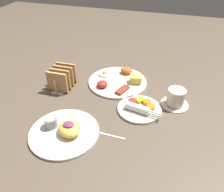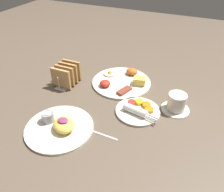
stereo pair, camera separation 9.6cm
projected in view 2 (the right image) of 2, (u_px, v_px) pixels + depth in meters
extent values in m
plane|color=brown|center=(95.00, 103.00, 0.97)|extent=(3.00, 3.00, 0.00)
cylinder|color=silver|center=(121.00, 82.00, 1.09)|extent=(0.29, 0.29, 0.01)
cube|color=#E5C64C|center=(139.00, 81.00, 1.06)|extent=(0.06, 0.05, 0.04)
ellipsoid|color=#C66023|center=(132.00, 72.00, 1.14)|extent=(0.06, 0.05, 0.03)
cylinder|color=#F4EACC|center=(110.00, 74.00, 1.14)|extent=(0.06, 0.06, 0.01)
sphere|color=yellow|center=(110.00, 73.00, 1.14)|extent=(0.02, 0.02, 0.02)
ellipsoid|color=red|center=(105.00, 83.00, 1.05)|extent=(0.05, 0.05, 0.03)
cube|color=brown|center=(124.00, 91.00, 1.01)|extent=(0.06, 0.08, 0.01)
cylinder|color=silver|center=(138.00, 111.00, 0.91)|extent=(0.19, 0.19, 0.01)
cylinder|color=orange|center=(149.00, 110.00, 0.90)|extent=(0.04, 0.04, 0.01)
cylinder|color=orange|center=(146.00, 105.00, 0.93)|extent=(0.04, 0.04, 0.01)
cylinder|color=gold|center=(139.00, 102.00, 0.94)|extent=(0.04, 0.04, 0.01)
cylinder|color=red|center=(132.00, 103.00, 0.94)|extent=(0.04, 0.04, 0.01)
cylinder|color=white|center=(135.00, 110.00, 0.89)|extent=(0.11, 0.05, 0.03)
cube|color=silver|center=(153.00, 116.00, 0.85)|extent=(0.05, 0.02, 0.00)
cube|color=silver|center=(152.00, 118.00, 0.85)|extent=(0.05, 0.02, 0.00)
cylinder|color=silver|center=(59.00, 128.00, 0.83)|extent=(0.26, 0.26, 0.01)
ellipsoid|color=#EAC651|center=(64.00, 125.00, 0.81)|extent=(0.12, 0.12, 0.04)
ellipsoid|color=#8C3366|center=(63.00, 120.00, 0.80)|extent=(0.04, 0.03, 0.01)
cylinder|color=#99999E|center=(48.00, 117.00, 0.85)|extent=(0.05, 0.05, 0.04)
cylinder|color=white|center=(47.00, 114.00, 0.84)|extent=(0.04, 0.04, 0.01)
cube|color=#B7B7BC|center=(68.00, 83.00, 1.09)|extent=(0.06, 0.15, 0.01)
cube|color=tan|center=(61.00, 79.00, 1.03)|extent=(0.10, 0.01, 0.10)
cube|color=#AD7F47|center=(65.00, 75.00, 1.05)|extent=(0.10, 0.01, 0.10)
cube|color=#AC7E46|center=(68.00, 72.00, 1.08)|extent=(0.10, 0.01, 0.10)
cube|color=#AE8048|center=(72.00, 69.00, 1.10)|extent=(0.10, 0.01, 0.10)
cylinder|color=#B7B7BC|center=(59.00, 83.00, 1.02)|extent=(0.01, 0.00, 0.07)
cylinder|color=#B7B7BC|center=(74.00, 70.00, 1.12)|extent=(0.01, 0.01, 0.07)
cylinder|color=silver|center=(175.00, 109.00, 0.93)|extent=(0.12, 0.12, 0.01)
cylinder|color=silver|center=(177.00, 102.00, 0.90)|extent=(0.08, 0.08, 0.07)
cylinder|color=#381E0F|center=(178.00, 96.00, 0.89)|extent=(0.06, 0.06, 0.01)
cube|color=silver|center=(104.00, 135.00, 0.81)|extent=(0.11, 0.01, 0.00)
ellipsoid|color=silver|center=(89.00, 129.00, 0.83)|extent=(0.02, 0.02, 0.01)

